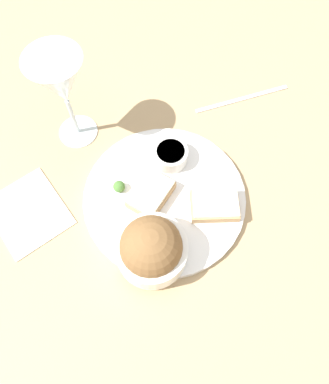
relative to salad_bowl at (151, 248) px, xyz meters
name	(u,v)px	position (x,y,z in m)	size (l,w,h in m)	color
ground_plane	(164,200)	(0.08, 0.06, -0.05)	(4.00, 4.00, 0.00)	tan
dinner_plate	(164,198)	(0.08, 0.06, -0.05)	(0.29, 0.29, 0.01)	white
salad_bowl	(151,248)	(0.00, 0.00, 0.00)	(0.11, 0.11, 0.10)	white
sauce_ramekin	(171,155)	(0.14, 0.11, -0.02)	(0.06, 0.06, 0.03)	white
cheese_toast_near	(151,194)	(0.07, 0.08, -0.03)	(0.09, 0.08, 0.03)	tan
cheese_toast_far	(215,205)	(0.13, -0.01, -0.03)	(0.10, 0.09, 0.03)	tan
wine_glass	(61,84)	(0.05, 0.28, 0.09)	(0.09, 0.09, 0.19)	silver
garnish	(119,187)	(0.03, 0.13, -0.03)	(0.02, 0.02, 0.02)	#477533
napkin	(28,212)	(-0.11, 0.20, -0.05)	(0.13, 0.14, 0.01)	white
fork	(242,98)	(0.35, 0.13, -0.05)	(0.19, 0.09, 0.01)	silver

